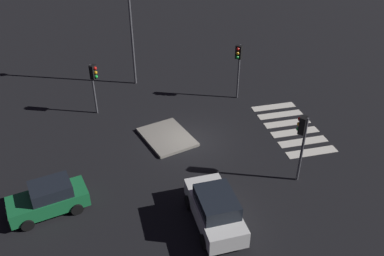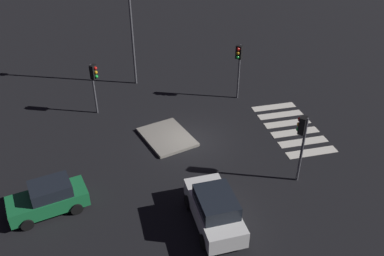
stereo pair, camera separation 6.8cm
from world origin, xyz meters
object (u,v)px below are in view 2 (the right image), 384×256
car_green (49,198)px  traffic_light_north (94,77)px  traffic_island (167,137)px  traffic_light_east (239,59)px  traffic_light_south (302,133)px  street_lamp (131,16)px  car_white (214,209)px

car_green → traffic_light_north: (9.29, -2.78, 1.96)m
traffic_island → traffic_light_east: traffic_light_east is taller
traffic_island → car_green: size_ratio=1.05×
car_green → traffic_light_south: traffic_light_south is taller
traffic_light_north → traffic_light_east: 10.13m
traffic_island → traffic_light_south: traffic_light_south is taller
traffic_light_east → street_lamp: size_ratio=0.51×
traffic_light_south → street_lamp: street_lamp is taller
traffic_light_east → car_green: bearing=-11.0°
car_green → traffic_light_east: traffic_light_east is taller
car_green → traffic_island: bearing=-156.9°
traffic_light_south → traffic_light_east: 9.68m
car_white → street_lamp: 16.96m
car_white → car_green: bearing=68.4°
car_green → traffic_light_east: size_ratio=0.97×
car_green → traffic_light_east: bearing=-158.1°
traffic_light_east → traffic_light_north: bearing=-47.4°
car_white → car_green: 8.18m
traffic_light_south → street_lamp: bearing=-16.7°
traffic_island → car_green: (-5.03, 6.86, 0.72)m
car_white → street_lamp: street_lamp is taller
car_white → traffic_light_east: (11.85, -5.21, 2.23)m
car_white → traffic_light_north: (12.07, 4.91, 1.84)m
traffic_light_south → traffic_light_north: size_ratio=1.08×
traffic_light_south → traffic_light_north: (9.90, 10.18, -0.23)m
traffic_island → traffic_light_north: traffic_light_north is taller
traffic_light_south → traffic_island: bearing=3.9°
traffic_light_north → car_white: bearing=-25.9°
car_green → traffic_light_south: size_ratio=1.02×
car_green → traffic_light_south: 13.15m
car_white → traffic_light_south: size_ratio=1.12×
car_white → traffic_light_north: bearing=20.4°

